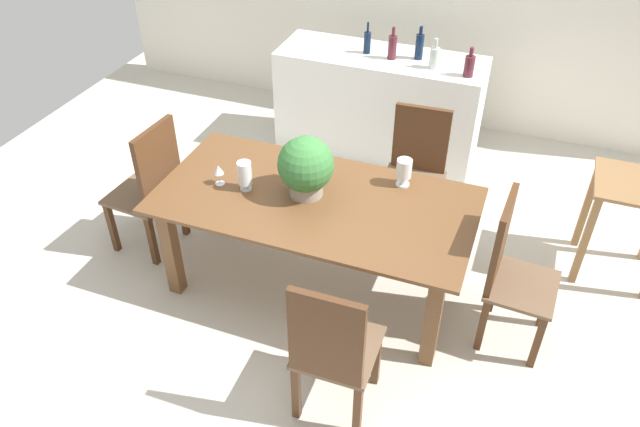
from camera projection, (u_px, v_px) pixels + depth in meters
ground_plane at (323, 270)px, 4.55m from camera, size 7.04×7.04×0.00m
dining_table at (315, 215)px, 4.04m from camera, size 2.07×1.04×0.77m
chair_foot_end at (510, 267)px, 3.73m from camera, size 0.44×0.47×1.05m
chair_far_right at (416, 165)px, 4.67m from camera, size 0.47×0.43×1.00m
chair_near_right at (332, 349)px, 3.24m from camera, size 0.44×0.46×1.04m
chair_head_end at (152, 184)px, 4.42m from camera, size 0.48×0.49×1.06m
flower_centerpiece at (306, 166)px, 3.87m from camera, size 0.36×0.36×0.41m
crystal_vase_left at (404, 170)px, 4.01m from camera, size 0.10×0.10×0.19m
crystal_vase_center_near at (245, 174)px, 3.97m from camera, size 0.09×0.09×0.21m
wine_glass at (219, 171)px, 4.03m from camera, size 0.07×0.07×0.14m
kitchen_counter at (378, 106)px, 5.57m from camera, size 1.80×0.62×0.97m
wine_bottle_amber at (419, 46)px, 5.14m from camera, size 0.07×0.07×0.28m
wine_bottle_green at (469, 65)px, 4.89m from camera, size 0.08×0.08×0.24m
wine_bottle_clear at (392, 47)px, 5.15m from camera, size 0.07×0.07×0.28m
wine_bottle_dark at (367, 42)px, 5.25m from camera, size 0.06×0.06×0.27m
wine_bottle_tall at (434, 57)px, 5.01m from camera, size 0.08×0.08×0.25m
side_table at (630, 209)px, 4.21m from camera, size 0.56×0.52×0.77m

